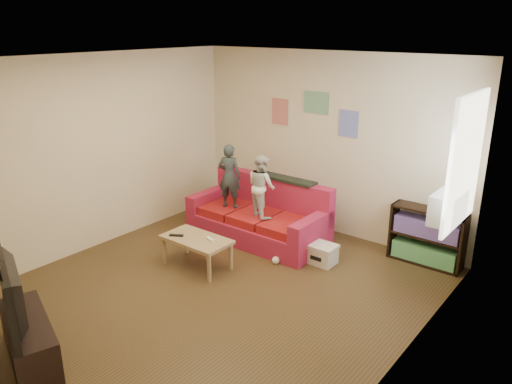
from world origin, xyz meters
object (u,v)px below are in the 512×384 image
Objects in this scene: child_b at (262,186)px; television at (21,289)px; sofa at (261,218)px; child_a at (229,176)px; tv_stand at (29,339)px; file_box at (321,254)px; bookshelf at (427,239)px; coffee_table at (197,242)px.

child_b is 3.46m from television.
television is (-0.13, -3.45, -0.14)m from child_b.
child_a is at bearing -159.33° from sofa.
tv_stand is at bearing 0.00° from television.
file_box is 0.35× the size of tv_stand.
child_a is 0.87× the size of tv_stand.
sofa is 2.35m from bookshelf.
tv_stand is at bearing 79.16° from child_a.
file_box is at bearing 90.94° from tv_stand.
sofa is at bearing -162.87° from bookshelf.
bookshelf reaches higher than coffee_table.
child_b is 0.99× the size of coffee_table.
child_b is (0.60, 0.00, -0.03)m from child_a.
sofa is at bearing 111.73° from television.
child_b is 0.81× the size of tv_stand.
sofa is 5.27× the size of file_box.
file_box is at bearing 93.11° from television.
tv_stand is at bearing -87.70° from coffee_table.
coffee_table is 2.36m from tv_stand.
child_a reaches higher than child_b.
child_a is 0.60m from child_b.
bookshelf is (2.70, 0.86, -0.57)m from child_a.
child_a is 1.07× the size of child_b.
sofa reaches higher than tv_stand.
tv_stand is (0.47, -3.45, -0.71)m from child_a.
bookshelf is (2.32, 1.96, -0.01)m from coffee_table.
bookshelf reaches higher than file_box.
coffee_table is at bearing 90.35° from child_a.
bookshelf is 4.86m from tv_stand.
file_box is 3.69m from television.
sofa is 1.80× the size of television.
coffee_table is at bearing 100.67° from child_b.
child_a is 1.01× the size of bookshelf.
file_box is 0.34× the size of television.
coffee_table is at bearing -139.83° from bookshelf.
child_a is 2.47× the size of file_box.
tv_stand is (-2.23, -4.32, -0.13)m from bookshelf.
sofa is 1.19m from file_box.
file_box is at bearing 161.39° from child_a.
tv_stand is (-0.13, -3.45, -0.68)m from child_b.
child_b is 2.34m from bookshelf.
bookshelf reaches higher than tv_stand.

